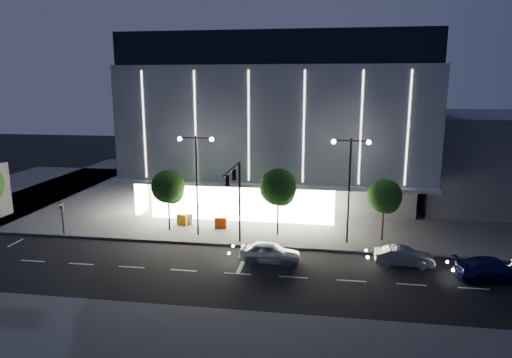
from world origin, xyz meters
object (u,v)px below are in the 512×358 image
at_px(car_third, 494,269).
at_px(street_lamp_west, 196,171).
at_px(tree_right, 385,198).
at_px(barrier_b, 187,219).
at_px(car_second, 404,256).
at_px(tree_left, 168,189).
at_px(traffic_mast, 236,190).
at_px(street_lamp_east, 350,175).
at_px(ped_signal_far, 62,215).
at_px(car_lead, 270,252).
at_px(barrier_c, 220,223).
at_px(tree_mid, 278,189).
at_px(barrier_a, 182,220).

bearing_deg(car_third, street_lamp_west, 68.80).
xyz_separation_m(tree_right, barrier_b, (-17.96, 1.86, -3.23)).
xyz_separation_m(car_second, barrier_b, (-18.93, 7.01, -0.06)).
height_order(tree_right, car_third, tree_right).
bearing_deg(tree_left, traffic_mast, -27.84).
distance_m(street_lamp_east, ped_signal_far, 25.37).
bearing_deg(car_third, traffic_mast, 73.61).
relative_size(traffic_mast, street_lamp_west, 0.79).
relative_size(street_lamp_west, car_lead, 1.95).
bearing_deg(street_lamp_east, street_lamp_west, 180.00).
height_order(street_lamp_west, barrier_c, street_lamp_west).
height_order(traffic_mast, car_second, traffic_mast).
xyz_separation_m(ped_signal_far, car_lead, (19.04, -3.51, -1.10)).
height_order(tree_left, car_third, tree_left).
xyz_separation_m(tree_mid, car_lead, (0.02, -6.03, -3.55)).
distance_m(tree_left, barrier_c, 5.75).
bearing_deg(traffic_mast, barrier_a, 140.30).
xyz_separation_m(traffic_mast, car_third, (18.77, -3.13, -4.26)).
relative_size(car_second, barrier_c, 3.89).
bearing_deg(barrier_c, tree_left, -172.90).
height_order(car_lead, car_second, car_lead).
height_order(street_lamp_east, barrier_b, street_lamp_east).
bearing_deg(street_lamp_west, car_third, -14.28).
xyz_separation_m(street_lamp_west, car_lead, (7.04, -5.01, -5.17)).
bearing_deg(barrier_c, ped_signal_far, -171.84).
xyz_separation_m(street_lamp_east, barrier_a, (-15.32, 2.58, -5.31)).
bearing_deg(car_third, street_lamp_east, 52.40).
relative_size(tree_left, car_lead, 1.24).
xyz_separation_m(ped_signal_far, tree_left, (9.03, 2.52, 2.15)).
relative_size(street_lamp_west, car_third, 1.71).
bearing_deg(barrier_b, tree_right, -10.81).
distance_m(tree_mid, barrier_a, 10.16).
relative_size(ped_signal_far, barrier_c, 2.73).
relative_size(street_lamp_west, tree_right, 1.63).
bearing_deg(car_lead, tree_left, 61.63).
bearing_deg(street_lamp_west, tree_left, 161.06).
relative_size(street_lamp_east, barrier_b, 8.18).
height_order(ped_signal_far, barrier_a, ped_signal_far).
distance_m(car_lead, barrier_a, 12.06).
bearing_deg(tree_left, barrier_a, 67.22).
height_order(street_lamp_east, car_lead, street_lamp_east).
height_order(ped_signal_far, car_lead, ped_signal_far).
height_order(street_lamp_west, tree_left, street_lamp_west).
distance_m(ped_signal_far, tree_right, 28.21).
bearing_deg(street_lamp_east, car_lead, -139.92).
relative_size(car_third, barrier_a, 4.78).
xyz_separation_m(car_lead, barrier_b, (-8.98, 7.90, -0.14)).
relative_size(traffic_mast, car_second, 1.65).
relative_size(car_lead, barrier_b, 4.20).
bearing_deg(barrier_b, car_second, -25.21).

